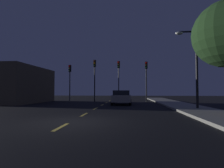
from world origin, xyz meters
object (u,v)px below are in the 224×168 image
(traffic_signal_far_left, at_px, (70,76))
(street_lamp_right, at_px, (193,61))
(traffic_signal_center_left, at_px, (95,73))
(car_stopped_ahead, at_px, (121,97))
(traffic_signal_far_right, at_px, (146,74))
(traffic_signal_center_right, at_px, (119,73))

(traffic_signal_far_left, distance_m, street_lamp_right, 15.62)
(traffic_signal_far_left, relative_size, street_lamp_right, 0.81)
(traffic_signal_center_left, distance_m, car_stopped_ahead, 6.37)
(street_lamp_right, bearing_deg, car_stopped_ahead, 138.16)
(traffic_signal_far_right, bearing_deg, street_lamp_right, -74.37)
(traffic_signal_center_right, relative_size, street_lamp_right, 0.88)
(traffic_signal_center_left, distance_m, street_lamp_right, 13.09)
(traffic_signal_center_right, bearing_deg, traffic_signal_far_right, -0.00)
(traffic_signal_far_left, xyz_separation_m, street_lamp_right, (12.59, -9.25, 0.28))
(traffic_signal_center_right, relative_size, car_stopped_ahead, 1.37)
(traffic_signal_center_left, xyz_separation_m, traffic_signal_far_right, (6.67, -0.00, -0.20))
(street_lamp_right, bearing_deg, traffic_signal_far_right, 105.63)
(traffic_signal_center_left, height_order, traffic_signal_center_right, traffic_signal_center_left)
(car_stopped_ahead, bearing_deg, street_lamp_right, -41.84)
(traffic_signal_far_right, height_order, car_stopped_ahead, traffic_signal_far_right)
(traffic_signal_far_left, xyz_separation_m, car_stopped_ahead, (6.99, -4.24, -2.65))
(traffic_signal_far_left, distance_m, traffic_signal_center_right, 6.48)
(traffic_signal_center_left, bearing_deg, traffic_signal_center_right, -0.01)
(traffic_signal_center_right, height_order, car_stopped_ahead, traffic_signal_center_right)
(traffic_signal_center_left, height_order, traffic_signal_far_right, traffic_signal_center_left)
(traffic_signal_center_right, bearing_deg, car_stopped_ahead, -83.09)
(traffic_signal_center_right, distance_m, car_stopped_ahead, 5.17)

